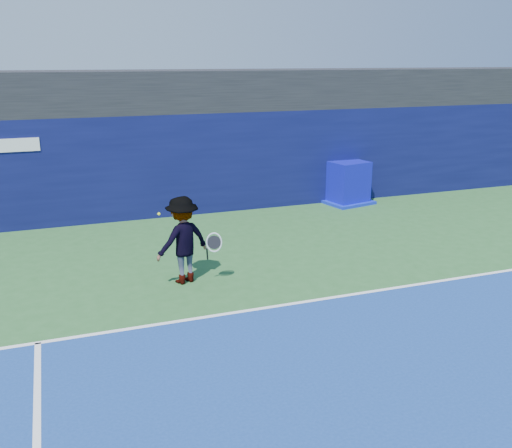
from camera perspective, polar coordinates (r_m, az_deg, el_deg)
The scene contains 7 objects.
ground at distance 8.95m, azimuth 14.04°, elevation -14.87°, with size 80.00×80.00×0.00m, color #2A5D2B.
baseline at distance 11.24m, azimuth 5.53°, elevation -7.65°, with size 24.00×0.10×0.01m, color white.
stadium_band at distance 18.33m, azimuth -5.87°, elevation 13.20°, with size 36.00×3.00×1.20m, color black.
back_wall_assembly at distance 17.61m, azimuth -4.88°, elevation 6.22°, with size 36.00×1.03×3.00m.
equipment_cart at distance 18.78m, azimuth 9.01°, elevation 3.99°, with size 1.69×1.69×1.37m.
tennis_player at distance 11.92m, azimuth -7.33°, elevation -1.60°, with size 1.44×1.05×1.85m.
tennis_ball at distance 12.81m, azimuth -9.68°, elevation 1.00°, with size 0.07×0.07×0.07m.
Camera 1 is at (-4.50, -6.25, 4.55)m, focal length 40.00 mm.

